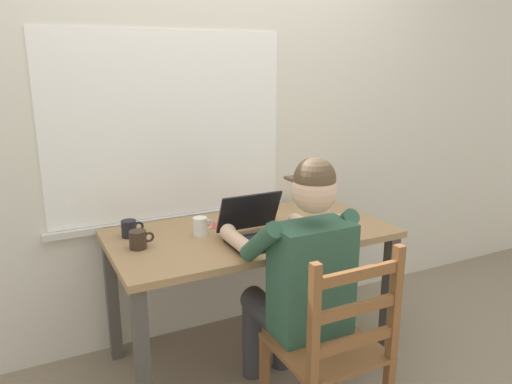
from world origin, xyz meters
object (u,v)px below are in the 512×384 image
(coffee_mug_dark, at_px, (138,240))
(landscape_photo_print, at_px, (219,225))
(coffee_mug_white, at_px, (201,226))
(coffee_mug_spare, at_px, (130,229))
(desk, at_px, (251,248))
(seated_person, at_px, (299,275))
(book_stack_main, at_px, (256,215))
(computer_mouse, at_px, (316,232))
(wooden_chair, at_px, (333,350))
(laptop, at_px, (258,230))

(coffee_mug_dark, relative_size, landscape_photo_print, 0.92)
(coffee_mug_dark, bearing_deg, coffee_mug_white, 6.54)
(coffee_mug_spare, bearing_deg, coffee_mug_white, -23.35)
(coffee_mug_dark, bearing_deg, desk, -1.05)
(seated_person, bearing_deg, book_stack_main, 82.45)
(seated_person, xyz_separation_m, landscape_photo_print, (-0.14, 0.60, 0.07))
(coffee_mug_spare, bearing_deg, computer_mouse, -24.99)
(wooden_chair, relative_size, laptop, 2.81)
(computer_mouse, bearing_deg, landscape_photo_print, 137.25)
(coffee_mug_spare, xyz_separation_m, book_stack_main, (0.68, -0.05, -0.01))
(computer_mouse, bearing_deg, coffee_mug_dark, 165.53)
(wooden_chair, relative_size, book_stack_main, 4.89)
(computer_mouse, relative_size, coffee_mug_white, 0.91)
(wooden_chair, xyz_separation_m, coffee_mug_spare, (-0.61, 0.92, 0.34))
(landscape_photo_print, bearing_deg, book_stack_main, 0.85)
(desk, relative_size, laptop, 4.40)
(seated_person, relative_size, wooden_chair, 1.33)
(book_stack_main, bearing_deg, coffee_mug_spare, 175.63)
(seated_person, xyz_separation_m, wooden_chair, (-0.00, -0.28, -0.22))
(seated_person, bearing_deg, coffee_mug_white, 119.04)
(wooden_chair, height_order, coffee_mug_spare, wooden_chair)
(desk, relative_size, computer_mouse, 14.53)
(laptop, distance_m, coffee_mug_dark, 0.58)
(book_stack_main, xyz_separation_m, landscape_photo_print, (-0.22, 0.01, -0.03))
(computer_mouse, xyz_separation_m, coffee_mug_spare, (-0.86, 0.40, 0.03))
(landscape_photo_print, bearing_deg, coffee_mug_dark, -159.19)
(desk, bearing_deg, coffee_mug_dark, 178.95)
(desk, relative_size, book_stack_main, 7.67)
(desk, height_order, coffee_mug_spare, coffee_mug_spare)
(coffee_mug_spare, relative_size, landscape_photo_print, 0.87)
(seated_person, height_order, landscape_photo_print, seated_person)
(book_stack_main, relative_size, landscape_photo_print, 1.46)
(wooden_chair, relative_size, computer_mouse, 9.27)
(landscape_photo_print, bearing_deg, seated_person, -72.91)
(computer_mouse, height_order, coffee_mug_white, coffee_mug_white)
(computer_mouse, bearing_deg, coffee_mug_spare, 155.01)
(wooden_chair, height_order, computer_mouse, wooden_chair)
(desk, bearing_deg, coffee_mug_spare, 162.10)
(desk, bearing_deg, laptop, -101.10)
(laptop, bearing_deg, coffee_mug_white, 141.81)
(coffee_mug_white, relative_size, landscape_photo_print, 0.85)
(laptop, height_order, coffee_mug_dark, laptop)
(coffee_mug_white, bearing_deg, coffee_mug_dark, -173.46)
(desk, relative_size, coffee_mug_spare, 12.86)
(coffee_mug_white, bearing_deg, landscape_photo_print, 35.96)
(desk, bearing_deg, seated_person, -87.58)
(coffee_mug_white, distance_m, coffee_mug_dark, 0.33)
(coffee_mug_spare, bearing_deg, landscape_photo_print, -4.84)
(landscape_photo_print, bearing_deg, wooden_chair, -76.92)
(coffee_mug_dark, bearing_deg, coffee_mug_spare, 90.56)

